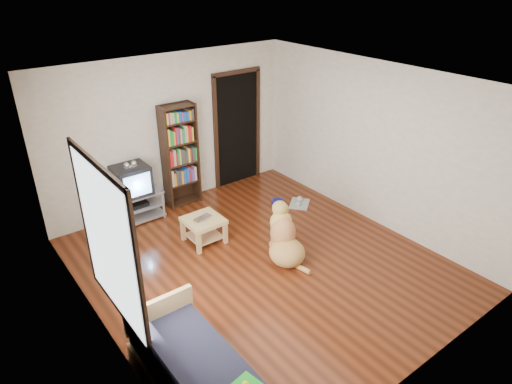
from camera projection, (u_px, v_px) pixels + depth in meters
ground at (261, 264)px, 6.54m from camera, size 5.00×5.00×0.00m
ceiling at (262, 83)px, 5.37m from camera, size 5.00×5.00×0.00m
wall_back at (171, 132)px, 7.73m from camera, size 4.50×0.00×4.50m
wall_front at (429, 276)px, 4.18m from camera, size 4.50×0.00×4.50m
wall_left at (91, 239)px, 4.74m from camera, size 0.00×5.00×5.00m
wall_right at (374, 145)px, 7.17m from camera, size 0.00×5.00×5.00m
laptop at (204, 219)px, 6.87m from camera, size 0.32×0.24×0.02m
dog_bowl at (278, 202)px, 8.14m from camera, size 0.22×0.22×0.08m
grey_rag at (300, 204)px, 8.13m from camera, size 0.51×0.50×0.03m
window at (108, 243)px, 4.30m from camera, size 0.03×1.46×1.70m
doorway at (237, 127)px, 8.53m from camera, size 1.03×0.05×2.19m
tv_stand at (135, 206)px, 7.53m from camera, size 0.90×0.45×0.50m
crt_tv at (131, 180)px, 7.33m from camera, size 0.55×0.52×0.58m
bookshelf at (180, 150)px, 7.78m from camera, size 0.60×0.30×1.80m
sofa at (197, 378)px, 4.43m from camera, size 0.80×1.80×0.80m
coffee_table at (204, 226)px, 6.95m from camera, size 0.55×0.55×0.40m
dog at (284, 239)px, 6.58m from camera, size 0.69×1.00×0.83m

